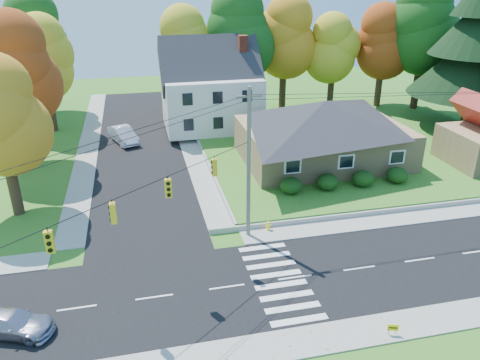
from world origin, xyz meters
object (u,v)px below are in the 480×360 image
Objects in this scene: silver_sedan at (11,323)px; white_car at (123,135)px; fire_hydrant at (268,226)px; ranch_house at (323,130)px.

silver_sedan is 27.87m from white_car.
fire_hydrant is (14.82, 6.73, -0.28)m from silver_sedan.
fire_hydrant is (-8.01, -10.48, -2.93)m from ranch_house.
silver_sedan is at bearing -142.99° from ranch_house.
white_car is at bearing 10.09° from silver_sedan.
ranch_house is 2.98× the size of white_car.
silver_sedan is at bearing -155.59° from fire_hydrant.
white_car is (-17.49, 10.14, -2.44)m from ranch_house.
ranch_house is at bearing -50.18° from white_car.
fire_hydrant is at bearing -127.39° from ranch_house.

